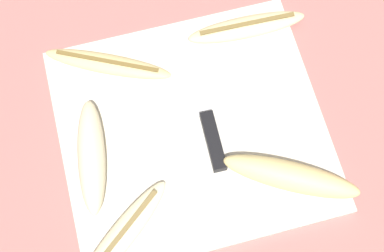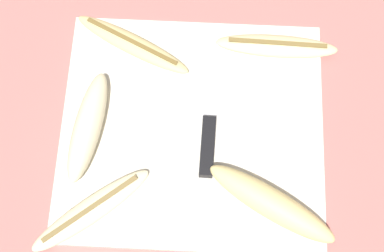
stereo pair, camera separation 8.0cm
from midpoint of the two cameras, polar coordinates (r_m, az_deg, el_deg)
name	(u,v)px [view 1 (the left image)]	position (r m, az deg, el deg)	size (l,w,h in m)	color
ground_plane	(192,131)	(0.82, -2.76, -0.91)	(4.00, 4.00, 0.00)	#B76B66
cutting_board	(192,129)	(0.81, -2.78, -0.77)	(0.40, 0.37, 0.01)	silver
knife	(209,125)	(0.80, -1.02, -0.28)	(0.03, 0.24, 0.02)	black
banana_soft_right	(247,27)	(0.87, 3.24, 10.15)	(0.19, 0.04, 0.02)	beige
banana_pale_long	(122,236)	(0.77, -10.51, -11.93)	(0.18, 0.15, 0.02)	beige
banana_bright_far	(91,156)	(0.80, -13.50, -3.58)	(0.06, 0.18, 0.04)	beige
banana_spotted_left	(108,64)	(0.85, -11.59, 6.14)	(0.20, 0.12, 0.02)	#DBC684
banana_golden_short	(291,176)	(0.77, 7.66, -5.78)	(0.20, 0.13, 0.04)	#EDD689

